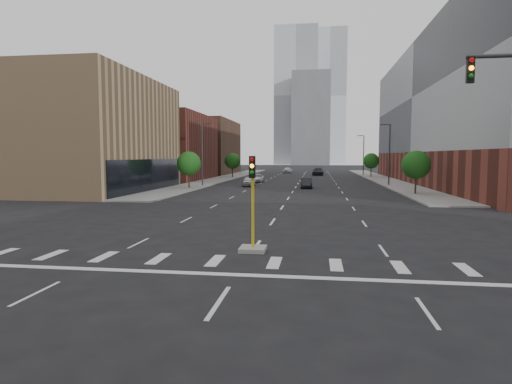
% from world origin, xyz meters
% --- Properties ---
extents(ground, '(400.00, 400.00, 0.00)m').
position_xyz_m(ground, '(0.00, 0.00, 0.00)').
color(ground, black).
rests_on(ground, ground).
extents(sidewalk_left_far, '(5.00, 92.00, 0.15)m').
position_xyz_m(sidewalk_left_far, '(-15.00, 74.00, 0.07)').
color(sidewalk_left_far, gray).
rests_on(sidewalk_left_far, ground).
extents(sidewalk_right_far, '(5.00, 92.00, 0.15)m').
position_xyz_m(sidewalk_right_far, '(15.00, 74.00, 0.07)').
color(sidewalk_right_far, gray).
rests_on(sidewalk_right_far, ground).
extents(building_left_mid, '(20.00, 24.00, 14.00)m').
position_xyz_m(building_left_mid, '(-27.50, 40.00, 7.00)').
color(building_left_mid, '#A07E5A').
rests_on(building_left_mid, ground).
extents(building_left_far_a, '(20.00, 22.00, 12.00)m').
position_xyz_m(building_left_far_a, '(-27.50, 66.00, 6.00)').
color(building_left_far_a, brown).
rests_on(building_left_far_a, ground).
extents(building_left_far_b, '(20.00, 24.00, 13.00)m').
position_xyz_m(building_left_far_b, '(-27.50, 92.00, 6.50)').
color(building_left_far_b, brown).
rests_on(building_left_far_b, ground).
extents(building_right_main, '(24.00, 70.00, 22.00)m').
position_xyz_m(building_right_main, '(29.50, 60.00, 11.00)').
color(building_right_main, brown).
rests_on(building_right_main, ground).
extents(tower_left, '(22.00, 22.00, 70.00)m').
position_xyz_m(tower_left, '(-8.00, 220.00, 35.00)').
color(tower_left, '#B2B7BC').
rests_on(tower_left, ground).
extents(tower_right, '(20.00, 20.00, 80.00)m').
position_xyz_m(tower_right, '(10.00, 260.00, 40.00)').
color(tower_right, '#B2B7BC').
rests_on(tower_right, ground).
extents(tower_mid, '(18.00, 18.00, 44.00)m').
position_xyz_m(tower_mid, '(0.00, 200.00, 22.00)').
color(tower_mid, slate).
rests_on(tower_mid, ground).
extents(median_traffic_signal, '(1.20, 1.20, 4.40)m').
position_xyz_m(median_traffic_signal, '(0.00, 8.97, 0.97)').
color(median_traffic_signal, '#999993').
rests_on(median_traffic_signal, ground).
extents(streetlight_right_a, '(1.60, 0.22, 9.07)m').
position_xyz_m(streetlight_right_a, '(13.41, 55.00, 5.01)').
color(streetlight_right_a, '#2D2D30').
rests_on(streetlight_right_a, ground).
extents(streetlight_right_b, '(1.60, 0.22, 9.07)m').
position_xyz_m(streetlight_right_b, '(13.41, 90.00, 5.01)').
color(streetlight_right_b, '#2D2D30').
rests_on(streetlight_right_b, ground).
extents(streetlight_left, '(1.60, 0.22, 9.07)m').
position_xyz_m(streetlight_left, '(-13.41, 50.00, 5.01)').
color(streetlight_left, '#2D2D30').
rests_on(streetlight_left, ground).
extents(tree_left_near, '(3.20, 3.20, 4.85)m').
position_xyz_m(tree_left_near, '(-14.00, 45.00, 3.39)').
color(tree_left_near, '#382619').
rests_on(tree_left_near, ground).
extents(tree_left_far, '(3.20, 3.20, 4.85)m').
position_xyz_m(tree_left_far, '(-14.00, 75.00, 3.39)').
color(tree_left_far, '#382619').
rests_on(tree_left_far, ground).
extents(tree_right_near, '(3.20, 3.20, 4.85)m').
position_xyz_m(tree_right_near, '(14.00, 40.00, 3.39)').
color(tree_right_near, '#382619').
rests_on(tree_right_near, ground).
extents(tree_right_far, '(3.20, 3.20, 4.85)m').
position_xyz_m(tree_right_far, '(14.00, 80.00, 3.39)').
color(tree_right_far, '#382619').
rests_on(tree_right_far, ground).
extents(car_near_left, '(1.82, 4.23, 1.42)m').
position_xyz_m(car_near_left, '(-6.88, 51.27, 0.71)').
color(car_near_left, '#B7B8BC').
rests_on(car_near_left, ground).
extents(car_mid_right, '(1.75, 4.42, 1.43)m').
position_xyz_m(car_mid_right, '(1.50, 48.77, 0.71)').
color(car_mid_right, '#222328').
rests_on(car_mid_right, ground).
extents(car_far_left, '(2.65, 5.03, 1.35)m').
position_xyz_m(car_far_left, '(-7.11, 61.20, 0.67)').
color(car_far_left, white).
rests_on(car_far_left, ground).
extents(car_deep_right, '(2.71, 5.92, 1.68)m').
position_xyz_m(car_deep_right, '(3.24, 88.25, 0.84)').
color(car_deep_right, black).
rests_on(car_deep_right, ground).
extents(car_distant, '(2.35, 4.75, 1.56)m').
position_xyz_m(car_distant, '(-4.52, 100.47, 0.78)').
color(car_distant, silver).
rests_on(car_distant, ground).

